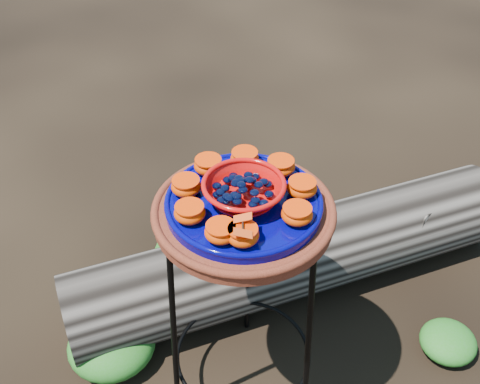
# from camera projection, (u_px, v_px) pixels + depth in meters

# --- Properties ---
(ground) EXTENTS (60.00, 60.00, 0.00)m
(ground) POSITION_uv_depth(u_px,v_px,m) (243.00, 382.00, 1.91)
(ground) COLOR black
(plant_stand) EXTENTS (0.44, 0.44, 0.70)m
(plant_stand) POSITION_uv_depth(u_px,v_px,m) (243.00, 311.00, 1.69)
(plant_stand) COLOR black
(plant_stand) RESTS_ON ground
(terracotta_saucer) EXTENTS (0.44, 0.44, 0.04)m
(terracotta_saucer) POSITION_uv_depth(u_px,v_px,m) (244.00, 214.00, 1.45)
(terracotta_saucer) COLOR #3D1809
(terracotta_saucer) RESTS_ON plant_stand
(cobalt_plate) EXTENTS (0.37, 0.37, 0.02)m
(cobalt_plate) POSITION_uv_depth(u_px,v_px,m) (244.00, 204.00, 1.43)
(cobalt_plate) COLOR #040044
(cobalt_plate) RESTS_ON terracotta_saucer
(red_bowl) EXTENTS (0.19, 0.19, 0.05)m
(red_bowl) POSITION_uv_depth(u_px,v_px,m) (244.00, 192.00, 1.41)
(red_bowl) COLOR #BF0C09
(red_bowl) RESTS_ON cobalt_plate
(glass_gems) EXTENTS (0.15, 0.15, 0.02)m
(glass_gems) POSITION_uv_depth(u_px,v_px,m) (244.00, 179.00, 1.38)
(glass_gems) COLOR black
(glass_gems) RESTS_ON red_bowl
(orange_half_0) EXTENTS (0.07, 0.07, 0.04)m
(orange_half_0) POSITION_uv_depth(u_px,v_px,m) (243.00, 235.00, 1.30)
(orange_half_0) COLOR red
(orange_half_0) RESTS_ON cobalt_plate
(orange_half_1) EXTENTS (0.07, 0.07, 0.04)m
(orange_half_1) POSITION_uv_depth(u_px,v_px,m) (297.00, 214.00, 1.36)
(orange_half_1) COLOR red
(orange_half_1) RESTS_ON cobalt_plate
(orange_half_2) EXTENTS (0.07, 0.07, 0.04)m
(orange_half_2) POSITION_uv_depth(u_px,v_px,m) (302.00, 188.00, 1.43)
(orange_half_2) COLOR red
(orange_half_2) RESTS_ON cobalt_plate
(orange_half_3) EXTENTS (0.07, 0.07, 0.04)m
(orange_half_3) POSITION_uv_depth(u_px,v_px,m) (281.00, 167.00, 1.49)
(orange_half_3) COLOR red
(orange_half_3) RESTS_ON cobalt_plate
(orange_half_4) EXTENTS (0.07, 0.07, 0.04)m
(orange_half_4) POSITION_uv_depth(u_px,v_px,m) (245.00, 158.00, 1.52)
(orange_half_4) COLOR red
(orange_half_4) RESTS_ON cobalt_plate
(orange_half_5) EXTENTS (0.07, 0.07, 0.04)m
(orange_half_5) POSITION_uv_depth(u_px,v_px,m) (208.00, 166.00, 1.50)
(orange_half_5) COLOR red
(orange_half_5) RESTS_ON cobalt_plate
(orange_half_6) EXTENTS (0.07, 0.07, 0.04)m
(orange_half_6) POSITION_uv_depth(u_px,v_px,m) (186.00, 186.00, 1.43)
(orange_half_6) COLOR red
(orange_half_6) RESTS_ON cobalt_plate
(orange_half_7) EXTENTS (0.07, 0.07, 0.04)m
(orange_half_7) POSITION_uv_depth(u_px,v_px,m) (190.00, 213.00, 1.36)
(orange_half_7) COLOR red
(orange_half_7) RESTS_ON cobalt_plate
(orange_half_8) EXTENTS (0.07, 0.07, 0.04)m
(orange_half_8) POSITION_uv_depth(u_px,v_px,m) (221.00, 232.00, 1.31)
(orange_half_8) COLOR red
(orange_half_8) RESTS_ON cobalt_plate
(butterfly) EXTENTS (0.09, 0.06, 0.02)m
(butterfly) POSITION_uv_depth(u_px,v_px,m) (243.00, 226.00, 1.29)
(butterfly) COLOR #DC4212
(butterfly) RESTS_ON orange_half_0
(driftwood_log) EXTENTS (1.62, 1.06, 0.30)m
(driftwood_log) POSITION_uv_depth(u_px,v_px,m) (293.00, 255.00, 2.13)
(driftwood_log) COLOR black
(driftwood_log) RESTS_ON ground
(foliage_left) EXTENTS (0.28, 0.28, 0.14)m
(foliage_left) POSITION_uv_depth(u_px,v_px,m) (111.00, 343.00, 1.94)
(foliage_left) COLOR #1F6514
(foliage_left) RESTS_ON ground
(foliage_right) EXTENTS (0.19, 0.19, 0.09)m
(foliage_right) POSITION_uv_depth(u_px,v_px,m) (448.00, 341.00, 1.97)
(foliage_right) COLOR #1F6514
(foliage_right) RESTS_ON ground
(foliage_back) EXTENTS (0.34, 0.34, 0.17)m
(foliage_back) POSITION_uv_depth(u_px,v_px,m) (200.00, 252.00, 2.23)
(foliage_back) COLOR #1F6514
(foliage_back) RESTS_ON ground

